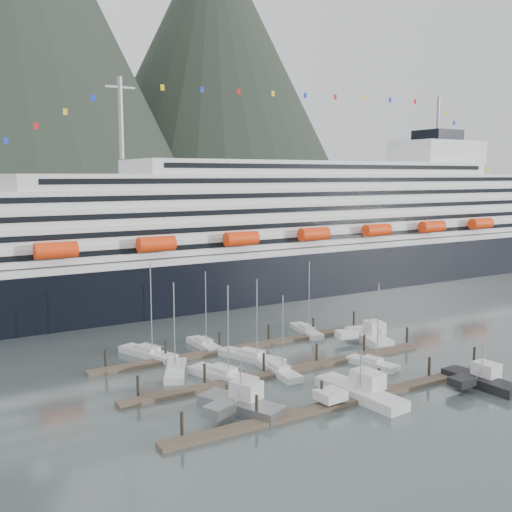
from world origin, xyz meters
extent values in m
plane|color=#3F4B49|center=(0.00, 0.00, 0.00)|extent=(1600.00, 1600.00, 0.00)
cone|color=black|center=(300.00, 620.00, 155.00)|extent=(360.00, 360.00, 360.00)
cube|color=black|center=(25.00, 55.00, 4.00)|extent=(210.00, 28.00, 12.00)
cube|color=silver|center=(25.00, 55.00, 10.50)|extent=(205.80, 27.44, 1.50)
cube|color=silver|center=(30.00, 55.00, 13.10)|extent=(185.00, 26.00, 3.20)
cube|color=black|center=(30.00, 41.95, 13.26)|extent=(175.75, 0.20, 1.00)
cube|color=silver|center=(32.00, 55.00, 16.30)|extent=(180.00, 25.00, 3.20)
cube|color=black|center=(32.00, 42.45, 16.46)|extent=(171.00, 0.20, 1.00)
cube|color=silver|center=(34.00, 55.00, 19.50)|extent=(172.00, 24.00, 3.20)
cube|color=black|center=(34.00, 42.95, 19.66)|extent=(163.40, 0.20, 1.00)
cube|color=silver|center=(36.00, 55.00, 22.70)|extent=(160.00, 23.00, 3.20)
cube|color=black|center=(36.00, 43.45, 22.86)|extent=(152.00, 0.20, 1.00)
cube|color=silver|center=(38.00, 55.00, 25.80)|extent=(140.00, 22.00, 3.00)
cube|color=black|center=(38.00, 43.95, 25.95)|extent=(133.00, 0.20, 1.00)
cube|color=silver|center=(40.00, 55.00, 28.80)|extent=(95.00, 20.00, 3.00)
cube|color=black|center=(40.00, 44.95, 28.95)|extent=(90.25, 0.20, 1.00)
cube|color=silver|center=(80.00, 55.00, 33.30)|extent=(22.00, 16.00, 6.00)
cube|color=black|center=(80.00, 55.00, 37.80)|extent=(10.00, 10.00, 3.00)
cylinder|color=gray|center=(-10.00, 55.00, 38.30)|extent=(1.00, 1.00, 16.00)
cylinder|color=gray|center=(80.00, 55.00, 43.30)|extent=(0.80, 0.80, 10.00)
cylinder|color=#FF380D|center=(-27.00, 40.00, 14.50)|extent=(7.00, 2.80, 2.80)
cylinder|color=#FF380D|center=(-9.00, 40.00, 14.50)|extent=(7.00, 2.80, 2.80)
cylinder|color=#FF380D|center=(9.00, 40.00, 14.50)|extent=(7.00, 2.80, 2.80)
cylinder|color=#FF380D|center=(27.00, 40.00, 14.50)|extent=(7.00, 2.80, 2.80)
cylinder|color=#FF380D|center=(45.00, 40.00, 14.50)|extent=(7.00, 2.80, 2.80)
cylinder|color=#FF380D|center=(63.00, 40.00, 14.50)|extent=(7.00, 2.80, 2.80)
cylinder|color=#FF380D|center=(81.00, 40.00, 14.50)|extent=(7.00, 2.80, 2.80)
cube|color=#4D4231|center=(-5.00, -10.00, 0.25)|extent=(48.00, 2.00, 0.50)
cylinder|color=black|center=(-26.00, -8.90, 1.40)|extent=(0.36, 0.36, 3.20)
cylinder|color=black|center=(-17.00, -8.90, 1.40)|extent=(0.36, 0.36, 3.20)
cylinder|color=black|center=(-8.00, -8.90, 1.40)|extent=(0.36, 0.36, 3.20)
cylinder|color=black|center=(1.00, -8.90, 1.40)|extent=(0.36, 0.36, 3.20)
cylinder|color=black|center=(10.00, -8.90, 1.40)|extent=(0.36, 0.36, 3.20)
cylinder|color=black|center=(19.00, -8.90, 1.40)|extent=(0.36, 0.36, 3.20)
cube|color=#4D4231|center=(-5.00, 3.00, 0.25)|extent=(48.00, 2.00, 0.50)
cylinder|color=black|center=(-26.00, 4.10, 1.40)|extent=(0.36, 0.36, 3.20)
cylinder|color=black|center=(-17.00, 4.10, 1.40)|extent=(0.36, 0.36, 3.20)
cylinder|color=black|center=(-8.00, 4.10, 1.40)|extent=(0.36, 0.36, 3.20)
cylinder|color=black|center=(1.00, 4.10, 1.40)|extent=(0.36, 0.36, 3.20)
cylinder|color=black|center=(10.00, 4.10, 1.40)|extent=(0.36, 0.36, 3.20)
cylinder|color=black|center=(19.00, 4.10, 1.40)|extent=(0.36, 0.36, 3.20)
cube|color=#4D4231|center=(-5.00, 16.00, 0.25)|extent=(48.00, 2.00, 0.50)
cylinder|color=black|center=(-26.00, 17.10, 1.40)|extent=(0.36, 0.36, 3.20)
cylinder|color=black|center=(-17.00, 17.10, 1.40)|extent=(0.36, 0.36, 3.20)
cylinder|color=black|center=(-8.00, 17.10, 1.40)|extent=(0.36, 0.36, 3.20)
cylinder|color=black|center=(1.00, 17.10, 1.40)|extent=(0.36, 0.36, 3.20)
cylinder|color=black|center=(10.00, 17.10, 1.40)|extent=(0.36, 0.36, 3.20)
cylinder|color=black|center=(19.00, 17.10, 1.40)|extent=(0.36, 0.36, 3.20)
cube|color=silver|center=(-18.38, 10.32, 0.25)|extent=(6.37, 9.22, 1.40)
cube|color=silver|center=(-18.38, 10.32, 1.15)|extent=(3.20, 3.72, 0.80)
cylinder|color=gray|center=(-18.78, 9.52, 6.92)|extent=(0.16, 0.16, 12.04)
cube|color=silver|center=(-6.11, 3.12, 0.25)|extent=(3.14, 9.39, 1.29)
cube|color=silver|center=(-6.11, 3.12, 1.06)|extent=(2.10, 3.37, 0.74)
cylinder|color=gray|center=(-6.19, 2.20, 5.99)|extent=(0.15, 0.15, 10.32)
cube|color=silver|center=(-13.74, 5.31, 0.25)|extent=(6.19, 10.75, 1.53)
cube|color=silver|center=(-13.74, 5.31, 1.26)|extent=(3.29, 4.16, 0.88)
cylinder|color=gray|center=(-13.38, 4.34, 6.93)|extent=(0.18, 0.18, 11.89)
cube|color=silver|center=(-6.28, 10.43, 0.25)|extent=(6.35, 11.08, 1.39)
cube|color=silver|center=(-6.28, 10.43, 1.14)|extent=(3.23, 4.27, 0.79)
cylinder|color=gray|center=(-5.88, 9.41, 6.57)|extent=(0.16, 0.16, 11.36)
cube|color=silver|center=(-18.72, 20.00, 0.25)|extent=(6.22, 10.65, 1.45)
cube|color=silver|center=(-18.72, 20.00, 1.19)|extent=(3.23, 4.13, 0.83)
cylinder|color=gray|center=(-18.35, 19.03, 7.65)|extent=(0.17, 0.17, 13.44)
cube|color=silver|center=(-9.32, 20.00, 0.25)|extent=(2.53, 8.27, 1.28)
cube|color=silver|center=(-9.32, 20.00, 1.05)|extent=(1.88, 2.91, 0.73)
cylinder|color=gray|center=(-9.31, 19.18, 6.55)|extent=(0.15, 0.15, 11.45)
cube|color=silver|center=(9.56, 18.45, 0.25)|extent=(4.23, 9.72, 1.26)
cube|color=silver|center=(9.56, 18.45, 1.03)|extent=(2.44, 3.60, 0.72)
cylinder|color=gray|center=(9.37, 17.53, 6.71)|extent=(0.14, 0.14, 11.80)
cube|color=silver|center=(7.02, -1.06, 0.25)|extent=(3.99, 8.14, 1.22)
cube|color=silver|center=(7.02, -1.06, 1.00)|extent=(2.32, 3.06, 0.70)
cylinder|color=gray|center=(7.19, -1.82, 6.47)|extent=(0.14, 0.14, 11.37)
cube|color=gray|center=(-17.08, -5.54, 0.35)|extent=(7.46, 11.11, 1.93)
cube|color=gray|center=(-20.77, -7.16, 1.54)|extent=(3.94, 3.46, 1.16)
cube|color=silver|center=(-16.11, -5.11, 2.22)|extent=(3.76, 4.00, 2.12)
cube|color=black|center=(-16.11, -5.11, 2.99)|extent=(3.49, 3.73, 0.48)
cylinder|color=gray|center=(-17.08, -5.54, 3.86)|extent=(0.15, 0.15, 4.82)
cube|color=silver|center=(-2.56, -9.49, 0.35)|extent=(4.38, 13.20, 1.85)
cube|color=silver|center=(-7.47, -9.89, 1.48)|extent=(3.37, 3.10, 1.11)
cube|color=silver|center=(-1.27, -9.39, 2.13)|extent=(2.90, 4.09, 2.04)
cube|color=black|center=(-1.27, -9.39, 2.87)|extent=(2.70, 3.82, 0.46)
cylinder|color=gray|center=(-2.56, -9.49, 3.71)|extent=(0.15, 0.15, 4.63)
cube|color=black|center=(13.67, -14.32, 0.35)|extent=(3.58, 10.44, 1.72)
cube|color=black|center=(9.76, -14.50, 1.37)|extent=(3.03, 2.41, 1.03)
cube|color=silver|center=(14.70, -14.27, 1.98)|extent=(2.55, 3.20, 1.89)
cube|color=black|center=(14.70, -14.27, 2.66)|extent=(2.37, 2.99, 0.43)
cylinder|color=gray|center=(13.67, -14.32, 3.44)|extent=(0.14, 0.14, 4.29)
cube|color=silver|center=(15.38, 9.14, 0.35)|extent=(5.62, 11.02, 1.91)
cube|color=silver|center=(11.47, 10.00, 1.53)|extent=(3.67, 2.96, 1.15)
cube|color=silver|center=(16.41, 8.92, 2.20)|extent=(3.29, 3.66, 2.11)
cube|color=black|center=(16.41, 8.92, 2.97)|extent=(3.06, 3.41, 0.48)
cylinder|color=gray|center=(15.38, 9.14, 3.83)|extent=(0.15, 0.15, 4.78)
camera|label=1|loc=(-49.75, -63.08, 27.16)|focal=42.00mm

